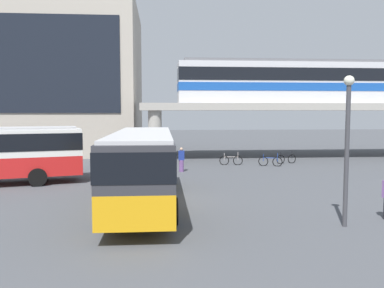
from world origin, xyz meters
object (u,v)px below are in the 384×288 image
train (313,82)px  bicycle_silver (231,160)px  station_building (30,80)px  bus_main (143,160)px  bicycle_black (286,159)px  pedestrian_near_building (181,160)px  bicycle_blue (270,161)px

train → bicycle_silver: size_ratio=13.64×
station_building → bus_main: 28.90m
bicycle_black → pedestrian_near_building: 9.27m
station_building → bicycle_silver: bearing=-33.7°
train → bus_main: size_ratio=2.20×
train → bicycle_black: 8.70m
bicycle_blue → station_building: bearing=148.2°
bicycle_black → bicycle_blue: size_ratio=1.01×
station_building → pedestrian_near_building: 22.61m
bus_main → bicycle_black: 17.16m
train → bicycle_blue: size_ratio=14.18×
bicycle_black → bicycle_blue: same height
train → station_building: bearing=164.4°
bicycle_silver → pedestrian_near_building: bearing=-142.0°
station_building → bicycle_blue: station_building is taller
train → bus_main: (-14.47, -17.82, -4.78)m
train → bus_main: 23.45m
bicycle_blue → bicycle_silver: bearing=163.1°
station_building → pedestrian_near_building: bearing=-46.6°
pedestrian_near_building → bus_main: bearing=-102.7°
station_building → train: 28.20m
bus_main → bicycle_silver: bus_main is taller
station_building → bicycle_blue: (21.70, -13.44, -7.04)m
bicycle_silver → bicycle_blue: 2.97m
bus_main → bicycle_blue: bearing=53.0°
bicycle_black → pedestrian_near_building: pedestrian_near_building is taller
bicycle_silver → station_building: bearing=146.3°
bicycle_black → bus_main: bearing=-128.7°
station_building → bicycle_silver: 23.74m
bicycle_black → bicycle_blue: (-1.67, -1.38, 0.00)m
bicycle_black → train: bearing=49.9°
bicycle_silver → pedestrian_near_building: pedestrian_near_building is taller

